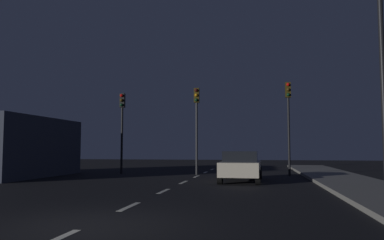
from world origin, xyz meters
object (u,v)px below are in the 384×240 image
(traffic_signal_right, at_px, (288,111))
(street_lamp_right, at_px, (374,68))
(car_stopped_ahead, at_px, (241,166))
(traffic_signal_center, at_px, (197,114))
(traffic_signal_left, at_px, (122,117))

(traffic_signal_right, xyz_separation_m, street_lamp_right, (2.27, -8.75, 0.59))
(traffic_signal_right, distance_m, car_stopped_ahead, 5.95)
(traffic_signal_center, height_order, street_lamp_right, street_lamp_right)
(traffic_signal_left, bearing_deg, traffic_signal_center, 0.00)
(traffic_signal_left, distance_m, traffic_signal_center, 4.80)
(traffic_signal_right, bearing_deg, traffic_signal_left, -180.00)
(car_stopped_ahead, bearing_deg, traffic_signal_left, 150.22)
(street_lamp_right, bearing_deg, traffic_signal_left, 145.10)
(traffic_signal_center, xyz_separation_m, car_stopped_ahead, (2.87, -4.39, -2.94))
(traffic_signal_right, distance_m, street_lamp_right, 9.06)
(traffic_signal_left, height_order, street_lamp_right, street_lamp_right)
(traffic_signal_left, relative_size, street_lamp_right, 0.69)
(traffic_signal_left, bearing_deg, street_lamp_right, -34.90)
(car_stopped_ahead, distance_m, street_lamp_right, 7.50)
(traffic_signal_center, bearing_deg, traffic_signal_left, -180.00)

